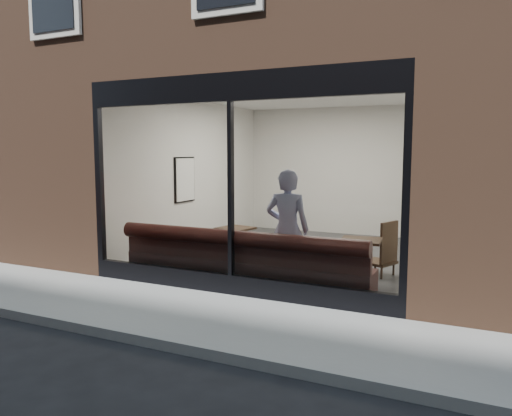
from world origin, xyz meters
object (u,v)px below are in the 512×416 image
at_px(cafe_table_left, 235,228).
at_px(banquette, 244,274).
at_px(cafe_table_right, 361,241).
at_px(cafe_chair_right, 378,262).
at_px(person, 287,229).

bearing_deg(cafe_table_left, banquette, -56.43).
xyz_separation_m(cafe_table_right, cafe_chair_right, (0.11, 0.84, -0.50)).
distance_m(person, cafe_table_right, 1.14).
bearing_deg(person, cafe_chair_right, -138.70).
height_order(person, cafe_table_right, person).
bearing_deg(cafe_table_right, cafe_chair_right, 82.47).
distance_m(banquette, cafe_chair_right, 2.37).
distance_m(person, cafe_chair_right, 1.87).
height_order(person, cafe_chair_right, person).
bearing_deg(cafe_chair_right, banquette, 65.01).
relative_size(person, cafe_chair_right, 3.87).
distance_m(cafe_table_right, cafe_chair_right, 0.98).
bearing_deg(banquette, cafe_table_left, 123.57).
bearing_deg(person, banquette, 17.98).
relative_size(person, cafe_table_right, 3.02).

